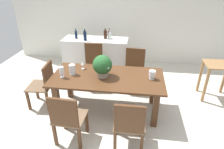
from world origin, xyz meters
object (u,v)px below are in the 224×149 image
Objects in this scene: wine_bottle_clear at (105,34)px; wine_bottle_dark at (85,36)px; wine_bottle_green at (110,36)px; wine_bottle_tall at (76,35)px; flower_centerpiece at (102,66)px; wine_bottle_amber at (109,34)px; wine_glass at (83,63)px; chair_near_left at (67,117)px; crystal_vase_right at (152,74)px; chair_near_right at (129,123)px; crystal_vase_left at (72,69)px; dining_table at (107,82)px; side_table at (218,73)px; crystal_vase_center_near at (62,71)px; chair_far_left at (94,64)px; chair_far_right at (134,67)px; chair_head_end at (44,83)px; kitchen_counter at (96,56)px.

wine_bottle_dark is at bearing -154.20° from wine_bottle_clear.
wine_bottle_tall is at bearing -176.21° from wine_bottle_green.
flower_centerpiece is 1.64× the size of wine_bottle_amber.
wine_bottle_dark is (-0.25, 1.19, 0.20)m from wine_glass.
wine_bottle_clear is 0.90× the size of wine_bottle_dark.
chair_near_left is 5.67× the size of crystal_vase_right.
chair_near_right is at bearing -75.68° from wine_bottle_amber.
wine_bottle_tall is (-1.85, 1.56, 0.19)m from crystal_vase_right.
crystal_vase_left is 1.29× the size of wine_glass.
dining_table is at bearing -1.65° from flower_centerpiece.
wine_bottle_amber is 0.12m from wine_bottle_green.
side_table is (2.99, -0.70, -0.48)m from wine_bottle_dark.
crystal_vase_center_near reaches higher than crystal_vase_left.
crystal_vase_center_near is at bearing -63.75° from chair_near_left.
wine_bottle_green is (0.34, 1.37, 0.17)m from wine_glass.
side_table is (1.40, 0.73, -0.27)m from crystal_vase_right.
wine_bottle_clear is 1.17× the size of wine_bottle_green.
crystal_vase_left is at bearing -104.04° from wine_bottle_amber.
crystal_vase_right is 0.73× the size of wine_bottle_green.
crystal_vase_center_near is at bearing -138.24° from crystal_vase_left.
chair_far_left is 4.06× the size of wine_bottle_tall.
dining_table is at bearing -113.59° from chair_near_left.
wine_bottle_clear is (-0.78, 0.74, 0.53)m from chair_far_right.
wine_glass is at bearing -103.91° from wine_bottle_green.
chair_far_left is at bearing -102.28° from wine_bottle_clear.
wine_glass is 1.53m from wine_bottle_amber.
chair_head_end is 2.02m from wine_bottle_green.
flower_centerpiece is at bearing -72.91° from chair_far_left.
chair_near_right is 2.22× the size of flower_centerpiece.
chair_head_end is 1.74m from kitchen_counter.
wine_bottle_amber is at bearing 67.60° from chair_far_left.
chair_near_right reaches higher than dining_table.
chair_far_left is 0.99m from wine_bottle_tall.
chair_head_end is 2.00m from wine_bottle_clear.
wine_bottle_dark reaches higher than dining_table.
crystal_vase_center_near is 1.89m from wine_bottle_clear.
wine_bottle_tall is (-0.96, 1.58, 0.08)m from flower_centerpiece.
wine_glass is at bearing -88.76° from kitchen_counter.
wine_bottle_amber is (0.59, 1.89, 0.16)m from crystal_vase_center_near.
chair_head_end is 6.01× the size of wine_glass.
crystal_vase_center_near is at bearing -107.38° from wine_bottle_amber.
wine_bottle_tall is at bearing -168.44° from wine_bottle_amber.
chair_head_end is 1.22m from chair_far_left.
chair_far_left is at bearing 116.76° from dining_table.
chair_far_right reaches higher than chair_near_left.
wine_bottle_dark is at bearing -63.05° from chair_near_right.
chair_near_right is 2.78m from wine_bottle_clear.
wine_bottle_green is 2.60m from side_table.
wine_bottle_tall is (-0.74, -0.10, -0.01)m from wine_bottle_clear.
dining_table is at bearing -70.68° from kitchen_counter.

